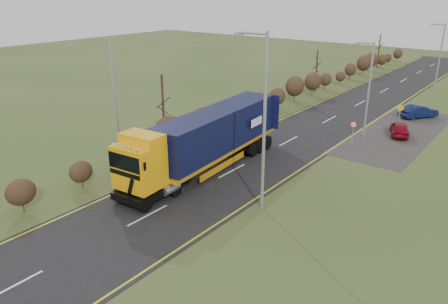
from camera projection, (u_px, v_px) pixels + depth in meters
ground at (194, 191)px, 27.59m from camera, size 160.00×160.00×0.00m
road at (276, 148)px, 35.02m from camera, size 8.00×120.00×0.02m
layby at (397, 132)px, 38.76m from camera, size 6.00×18.00×0.02m
lane_markings at (274, 149)px, 34.79m from camera, size 7.52×116.00×0.01m
hedgerow at (202, 121)px, 36.29m from camera, size 2.24×102.04×6.05m
lorry at (207, 138)px, 29.92m from camera, size 3.54×15.33×4.23m
car_red_hatchback at (400, 129)px, 37.74m from camera, size 2.58×3.83×1.21m
car_blue_sedan at (419, 111)px, 42.90m from camera, size 3.28×3.94×1.27m
streetlight_near at (263, 116)px, 23.60m from camera, size 2.12×0.20×10.02m
streetlight_mid at (368, 87)px, 35.95m from camera, size 1.71×0.18×8.00m
streetlight_far at (439, 54)px, 53.22m from camera, size 1.72×0.18×8.04m
left_pole at (116, 108)px, 29.83m from camera, size 0.16×0.16×8.75m
speed_sign at (353, 129)px, 34.84m from camera, size 0.59×0.10×2.14m
warning_board at (400, 112)px, 40.58m from camera, size 0.75×0.11×1.98m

